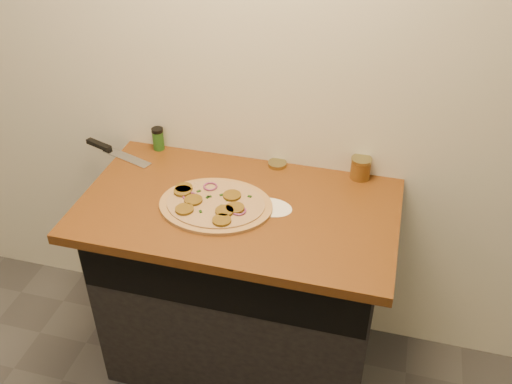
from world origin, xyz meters
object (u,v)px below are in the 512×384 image
(pizza, at_px, (215,204))
(salsa_jar, at_px, (361,168))
(chefs_knife, at_px, (112,151))
(spice_shaker, at_px, (158,139))

(pizza, height_order, salsa_jar, salsa_jar)
(chefs_knife, distance_m, salsa_jar, 1.06)
(chefs_knife, bearing_deg, spice_shaker, 22.27)
(pizza, xyz_separation_m, salsa_jar, (0.50, 0.34, 0.03))
(chefs_knife, height_order, salsa_jar, salsa_jar)
(pizza, xyz_separation_m, chefs_knife, (-0.55, 0.26, -0.00))
(salsa_jar, relative_size, spice_shaker, 0.90)
(spice_shaker, bearing_deg, chefs_knife, -157.73)
(pizza, distance_m, spice_shaker, 0.50)
(spice_shaker, bearing_deg, salsa_jar, 0.00)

